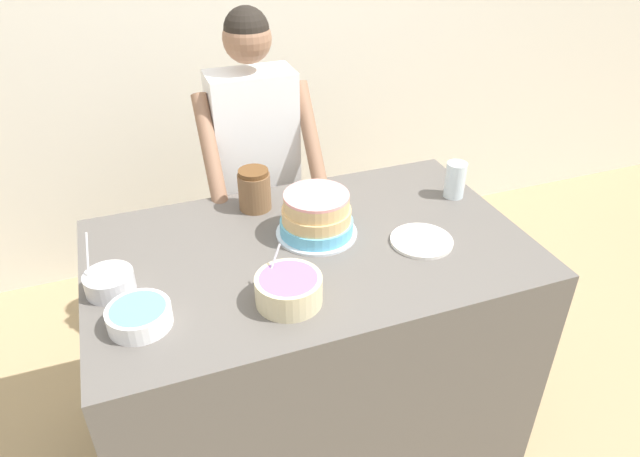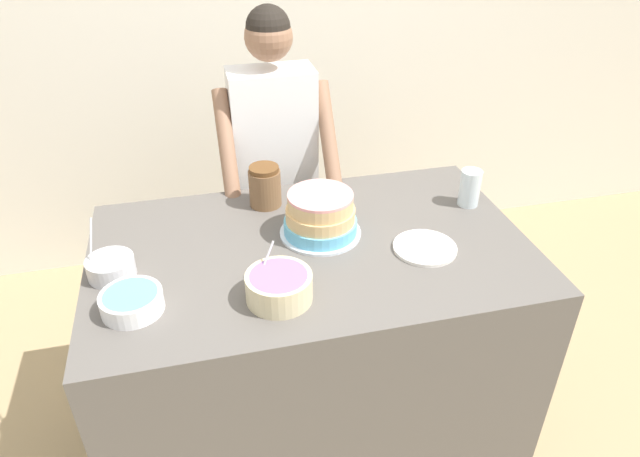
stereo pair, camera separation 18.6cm
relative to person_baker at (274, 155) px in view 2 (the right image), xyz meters
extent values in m
cube|color=silver|center=(0.01, 0.81, 0.33)|extent=(10.00, 0.05, 2.60)
cube|color=#5B5651|center=(0.01, -0.66, -0.50)|extent=(1.49, 0.91, 0.93)
cylinder|color=#2D2D38|center=(-0.08, 0.01, -0.58)|extent=(0.11, 0.11, 0.76)
cylinder|color=#2D2D38|center=(0.08, 0.01, -0.58)|extent=(0.11, 0.11, 0.76)
cube|color=white|center=(0.00, 0.01, 0.08)|extent=(0.35, 0.19, 0.57)
cylinder|color=#8E664C|center=(-0.21, -0.15, 0.08)|extent=(0.06, 0.36, 0.48)
cylinder|color=#8E664C|center=(0.21, -0.15, 0.08)|extent=(0.06, 0.36, 0.48)
sphere|color=#8E664C|center=(0.00, 0.01, 0.50)|extent=(0.19, 0.19, 0.19)
sphere|color=black|center=(0.00, 0.01, 0.53)|extent=(0.18, 0.18, 0.18)
cylinder|color=silver|center=(0.06, -0.60, -0.04)|extent=(0.29, 0.29, 0.01)
cylinder|color=#60B7E0|center=(0.06, -0.60, -0.01)|extent=(0.26, 0.26, 0.05)
cylinder|color=#DBB275|center=(0.06, -0.60, 0.04)|extent=(0.24, 0.24, 0.05)
cylinder|color=#DBB275|center=(0.06, -0.60, 0.09)|extent=(0.23, 0.23, 0.05)
cylinder|color=pink|center=(0.06, -0.60, 0.12)|extent=(0.23, 0.23, 0.01)
cylinder|color=beige|center=(-0.14, -0.91, 0.00)|extent=(0.20, 0.20, 0.09)
cylinder|color=#9E66B7|center=(-0.14, -0.91, 0.04)|extent=(0.17, 0.17, 0.01)
cylinder|color=silver|center=(-0.18, -0.85, 0.04)|extent=(0.08, 0.05, 0.15)
cylinder|color=white|center=(-0.57, -0.86, -0.01)|extent=(0.18, 0.18, 0.06)
cylinder|color=#60B7E0|center=(-0.57, -0.86, 0.01)|extent=(0.16, 0.16, 0.01)
cylinder|color=silver|center=(-0.64, -0.68, -0.01)|extent=(0.15, 0.15, 0.06)
cylinder|color=white|center=(-0.64, -0.68, 0.02)|extent=(0.13, 0.13, 0.01)
cylinder|color=silver|center=(-0.69, -0.66, 0.06)|extent=(0.04, 0.08, 0.18)
cylinder|color=silver|center=(0.66, -0.53, 0.03)|extent=(0.08, 0.08, 0.14)
cylinder|color=white|center=(0.38, -0.77, -0.03)|extent=(0.22, 0.22, 0.01)
cylinder|color=brown|center=(-0.09, -0.34, 0.03)|extent=(0.12, 0.12, 0.14)
cylinder|color=brown|center=(-0.09, -0.34, 0.11)|extent=(0.11, 0.11, 0.02)
camera|label=1|loc=(-0.52, -2.18, 1.06)|focal=32.00mm
camera|label=2|loc=(-0.34, -2.24, 1.06)|focal=32.00mm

